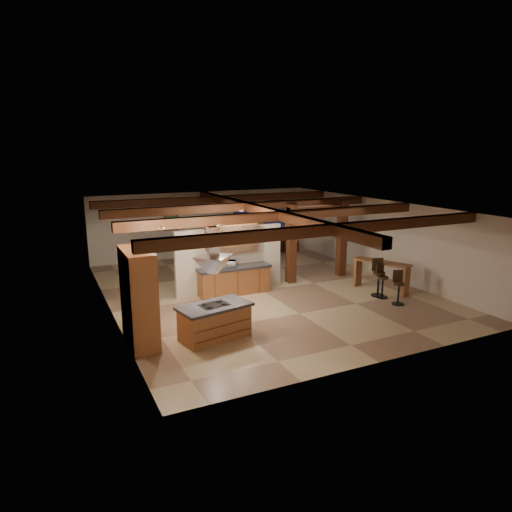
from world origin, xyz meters
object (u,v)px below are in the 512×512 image
Objects in this scene: dining_table at (221,266)px; sofa at (270,245)px; bar_counter at (381,271)px; kitchen_island at (215,321)px.

sofa reaches higher than dining_table.
bar_counter is at bearing 107.82° from sofa.
bar_counter reaches higher than kitchen_island.
kitchen_island is 1.00× the size of bar_counter.
kitchen_island is at bearing 68.39° from sofa.
dining_table is at bearing 50.77° from sofa.
sofa is 7.25m from bar_counter.
kitchen_island is 6.71m from bar_counter.
bar_counter is at bearing -25.27° from dining_table.
dining_table is at bearing 132.48° from bar_counter.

